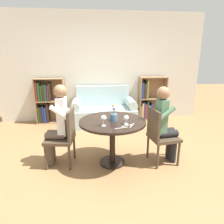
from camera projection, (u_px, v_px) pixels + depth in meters
ground_plane at (112, 163)px, 3.24m from camera, size 16.00×16.00×0.00m
back_wall at (102, 68)px, 5.09m from camera, size 5.20×0.05×2.70m
round_table at (112, 128)px, 3.07m from camera, size 1.02×1.02×0.73m
couch at (104, 112)px, 4.98m from camera, size 1.56×0.80×0.92m
bookshelf_left at (47, 101)px, 5.01m from camera, size 0.71×0.28×1.13m
bookshelf_right at (149, 101)px, 5.31m from camera, size 0.71×0.28×1.13m
chair_left at (64, 135)px, 3.08m from camera, size 0.47×0.47×0.90m
chair_right at (160, 134)px, 3.13m from camera, size 0.47×0.47×0.90m
person_left at (58, 124)px, 3.04m from camera, size 0.44×0.37×1.28m
person_right at (165, 124)px, 3.11m from camera, size 0.45×0.38×1.24m
wine_glass_left at (104, 118)px, 2.78m from camera, size 0.08×0.08×0.16m
wine_glass_right at (126, 118)px, 2.85m from camera, size 0.07×0.07×0.13m
flower_vase at (114, 116)px, 3.00m from camera, size 0.11×0.11×0.26m
knife_left_setting at (132, 125)px, 2.82m from camera, size 0.10×0.17×0.00m
fork_left_setting at (127, 126)px, 2.81m from camera, size 0.18×0.09×0.00m
knife_right_setting at (121, 128)px, 2.72m from camera, size 0.19×0.06×0.00m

